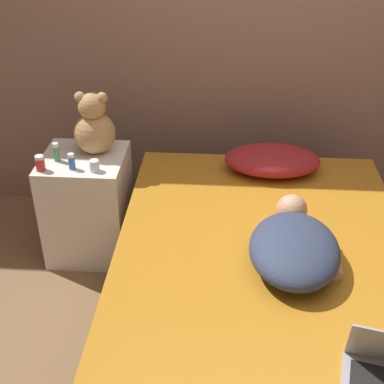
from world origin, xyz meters
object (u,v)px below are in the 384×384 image
at_px(bottle_green, 56,152).
at_px(bottle_clear, 94,166).
at_px(teddy_bear, 94,127).
at_px(bottle_red, 40,163).
at_px(person_lying, 295,246).
at_px(pillow, 272,160).
at_px(bottle_blue, 72,162).

relative_size(bottle_green, bottle_clear, 1.72).
distance_m(teddy_bear, bottle_green, 0.25).
distance_m(bottle_red, bottle_green, 0.13).
distance_m(bottle_red, bottle_clear, 0.29).
bearing_deg(person_lying, bottle_clear, 154.96).
xyz_separation_m(pillow, bottle_green, (-1.21, -0.17, 0.10)).
bearing_deg(pillow, person_lying, -86.44).
xyz_separation_m(teddy_bear, bottle_clear, (0.04, -0.22, -0.13)).
bearing_deg(bottle_clear, person_lying, -28.43).
xyz_separation_m(bottle_blue, bottle_clear, (0.13, -0.01, -0.01)).
height_order(pillow, bottle_clear, bottle_clear).
distance_m(pillow, bottle_green, 1.23).
xyz_separation_m(teddy_bear, bottle_red, (-0.25, -0.24, -0.12)).
distance_m(person_lying, bottle_red, 1.43).
bearing_deg(person_lying, bottle_green, 156.00).
relative_size(bottle_red, bottle_green, 0.81).
relative_size(person_lying, bottle_red, 7.87).
distance_m(bottle_red, bottle_blue, 0.17).
bearing_deg(bottle_blue, bottle_clear, -5.77).
distance_m(pillow, teddy_bear, 1.04).
distance_m(teddy_bear, bottle_red, 0.37).
bearing_deg(bottle_red, teddy_bear, 43.33).
xyz_separation_m(bottle_green, bottle_clear, (0.24, -0.10, -0.02)).
relative_size(bottle_red, bottle_clear, 1.39).
height_order(teddy_bear, bottle_red, teddy_bear).
relative_size(pillow, bottle_clear, 8.72).
xyz_separation_m(pillow, bottle_red, (-1.27, -0.28, 0.08)).
height_order(bottle_red, bottle_blue, bottle_blue).
relative_size(person_lying, bottle_clear, 10.90).
distance_m(pillow, person_lying, 0.83).
height_order(teddy_bear, bottle_clear, teddy_bear).
distance_m(bottle_blue, bottle_green, 0.14).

